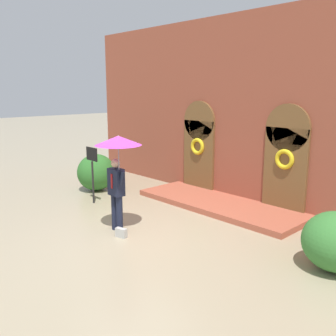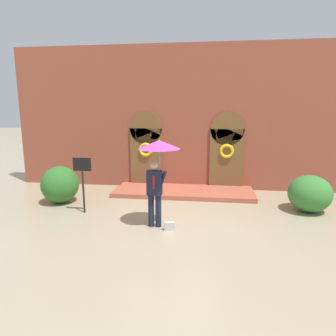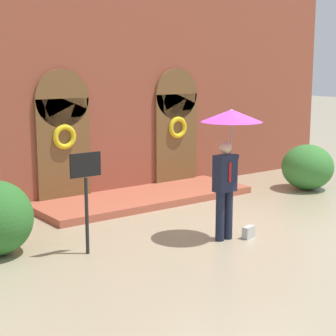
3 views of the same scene
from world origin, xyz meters
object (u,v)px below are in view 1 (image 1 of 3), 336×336
person_with_umbrella (118,155)px  sign_post (92,166)px  shrub_left (96,172)px  handbag (121,233)px

person_with_umbrella → sign_post: person_with_umbrella is taller
person_with_umbrella → shrub_left: bearing=155.2°
person_with_umbrella → handbag: (0.33, -0.20, -1.80)m
person_with_umbrella → handbag: 1.84m
shrub_left → sign_post: bearing=-36.2°
sign_post → shrub_left: sign_post is taller
person_with_umbrella → handbag: bearing=-31.1°
sign_post → shrub_left: 1.61m
person_with_umbrella → shrub_left: 4.25m
sign_post → shrub_left: (-1.22, 0.90, -0.54)m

